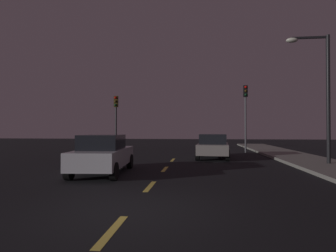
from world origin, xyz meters
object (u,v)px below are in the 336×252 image
car_stopped_ahead (213,146)px  car_adjacent_lane (103,154)px  street_lamp_right (321,86)px  traffic_signal_right (246,106)px  traffic_signal_left (116,112)px

car_stopped_ahead → car_adjacent_lane: (-4.74, -6.52, 0.03)m
street_lamp_right → traffic_signal_right: bearing=106.5°
traffic_signal_left → car_stopped_ahead: size_ratio=1.08×
traffic_signal_left → car_stopped_ahead: bearing=-30.9°
traffic_signal_right → street_lamp_right: bearing=-73.5°
traffic_signal_right → car_stopped_ahead: size_ratio=1.24×
car_stopped_ahead → street_lamp_right: (5.04, -3.17, 3.17)m
car_stopped_ahead → car_adjacent_lane: car_adjacent_lane is taller
traffic_signal_left → car_stopped_ahead: (7.64, -4.58, -2.45)m
traffic_signal_left → car_adjacent_lane: (2.90, -11.10, -2.42)m
traffic_signal_left → street_lamp_right: bearing=-31.5°
car_stopped_ahead → car_adjacent_lane: bearing=-126.0°
traffic_signal_right → car_adjacent_lane: (-7.48, -11.10, -2.86)m
car_stopped_ahead → car_adjacent_lane: size_ratio=0.97×
traffic_signal_left → car_stopped_ahead: 9.24m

